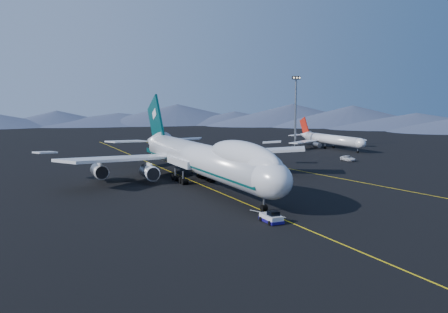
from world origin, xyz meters
name	(u,v)px	position (x,y,z in m)	size (l,w,h in m)	color
ground	(202,185)	(0.00, 0.00, 0.00)	(500.00, 500.00, 0.00)	black
taxiway_line_main	(202,185)	(0.00, 0.00, 0.01)	(0.25, 220.00, 0.01)	yellow
taxiway_line_side	(295,170)	(30.00, 10.00, 0.01)	(0.25, 200.00, 0.01)	yellow
boeing_747	(202,158)	(0.00, 0.03, 5.81)	(59.62, 72.43, 19.37)	silver
pushback_tug	(271,219)	(-2.61, -33.34, 0.58)	(2.50, 4.26, 1.84)	silver
second_jet	(330,139)	(69.96, 48.65, 3.26)	(33.51, 37.86, 10.78)	silver
service_van	(348,158)	(53.92, 18.63, 0.73)	(2.43, 5.27, 1.46)	silver
floodlight_mast	(296,111)	(61.45, 58.30, 13.16)	(3.21, 2.41, 25.96)	black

